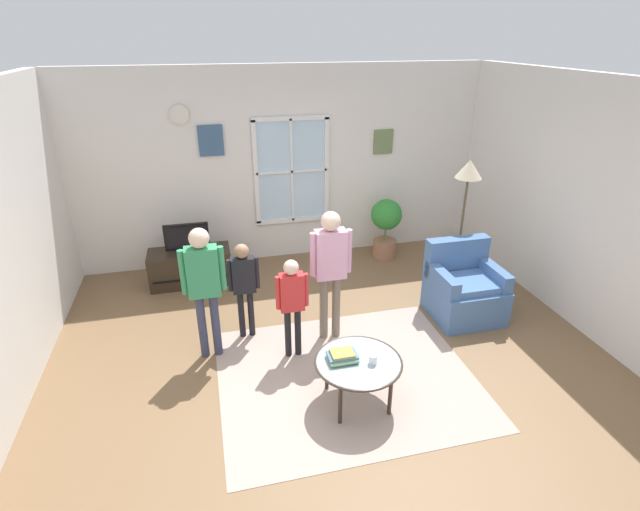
{
  "coord_description": "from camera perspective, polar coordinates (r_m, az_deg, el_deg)",
  "views": [
    {
      "loc": [
        -1.08,
        -3.66,
        3.06
      ],
      "look_at": [
        -0.03,
        0.6,
        0.99
      ],
      "focal_mm": 26.91,
      "sensor_mm": 36.0,
      "label": 1
    }
  ],
  "objects": [
    {
      "name": "ground_plane",
      "position": [
        4.9,
        2.07,
        -13.58
      ],
      "size": [
        6.26,
        6.19,
        0.02
      ],
      "primitive_type": "cube",
      "color": "brown"
    },
    {
      "name": "back_wall",
      "position": [
        6.82,
        -4.35,
        10.57
      ],
      "size": [
        5.66,
        0.17,
        2.68
      ],
      "color": "silver",
      "rests_on": "ground_plane"
    },
    {
      "name": "side_wall_right",
      "position": [
        5.67,
        31.79,
        3.7
      ],
      "size": [
        0.12,
        5.59,
        2.68
      ],
      "color": "silver",
      "rests_on": "ground_plane"
    },
    {
      "name": "area_rug",
      "position": [
        4.82,
        3.11,
        -14.15
      ],
      "size": [
        2.43,
        2.09,
        0.01
      ],
      "primitive_type": "cube",
      "color": "tan",
      "rests_on": "ground_plane"
    },
    {
      "name": "tv_stand",
      "position": [
        6.55,
        -15.14,
        -1.3
      ],
      "size": [
        1.05,
        0.46,
        0.46
      ],
      "color": "#2D2319",
      "rests_on": "ground_plane"
    },
    {
      "name": "television",
      "position": [
        6.37,
        -15.56,
        2.14
      ],
      "size": [
        0.56,
        0.08,
        0.37
      ],
      "color": "#4C4C4C",
      "rests_on": "tv_stand"
    },
    {
      "name": "armchair",
      "position": [
        5.83,
        16.73,
        -3.91
      ],
      "size": [
        0.76,
        0.74,
        0.87
      ],
      "color": "#476B9E",
      "rests_on": "ground_plane"
    },
    {
      "name": "coffee_table",
      "position": [
        4.3,
        4.57,
        -12.71
      ],
      "size": [
        0.78,
        0.78,
        0.45
      ],
      "color": "#99B2B7",
      "rests_on": "ground_plane"
    },
    {
      "name": "book_stack",
      "position": [
        4.27,
        2.67,
        -11.88
      ],
      "size": [
        0.26,
        0.2,
        0.08
      ],
      "color": "#854A62",
      "rests_on": "coffee_table"
    },
    {
      "name": "cup",
      "position": [
        4.25,
        6.32,
        -12.17
      ],
      "size": [
        0.07,
        0.07,
        0.08
      ],
      "primitive_type": "cylinder",
      "color": "white",
      "rests_on": "coffee_table"
    },
    {
      "name": "remote_near_books",
      "position": [
        4.3,
        4.02,
        -12.06
      ],
      "size": [
        0.06,
        0.14,
        0.02
      ],
      "primitive_type": "cube",
      "rotation": [
        0.0,
        0.0,
        0.14
      ],
      "color": "black",
      "rests_on": "coffee_table"
    },
    {
      "name": "person_red_shirt",
      "position": [
        4.72,
        -3.35,
        -5.03
      ],
      "size": [
        0.33,
        0.15,
        1.09
      ],
      "color": "black",
      "rests_on": "ground_plane"
    },
    {
      "name": "person_black_shirt",
      "position": [
        5.08,
        -9.06,
        -2.92
      ],
      "size": [
        0.33,
        0.15,
        1.1
      ],
      "color": "black",
      "rests_on": "ground_plane"
    },
    {
      "name": "person_pink_shirt",
      "position": [
        4.9,
        1.25,
        -0.75
      ],
      "size": [
        0.44,
        0.2,
        1.45
      ],
      "color": "#726656",
      "rests_on": "ground_plane"
    },
    {
      "name": "person_green_shirt",
      "position": [
        4.75,
        -13.67,
        -2.77
      ],
      "size": [
        0.43,
        0.19,
        1.41
      ],
      "color": "#333851",
      "rests_on": "ground_plane"
    },
    {
      "name": "potted_plant_by_window",
      "position": [
        7.01,
        7.84,
        3.8
      ],
      "size": [
        0.44,
        0.44,
        0.88
      ],
      "color": "#9E6B4C",
      "rests_on": "ground_plane"
    },
    {
      "name": "floor_lamp",
      "position": [
        6.1,
        17.13,
        8.31
      ],
      "size": [
        0.32,
        0.32,
        1.67
      ],
      "color": "black",
      "rests_on": "ground_plane"
    }
  ]
}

